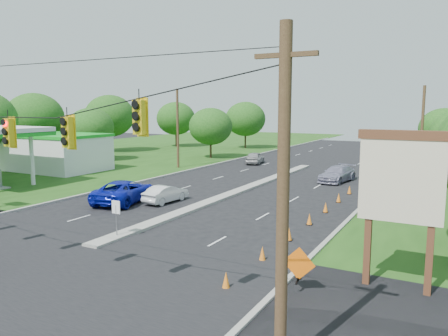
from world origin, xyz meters
The scene contains 40 objects.
ground centered at (0.00, 0.00, 0.00)m, with size 160.00×160.00×0.00m, color black.
grass_left centered at (-30.00, 20.00, 0.00)m, with size 40.00×160.00×0.06m, color #1E4714.
cross_street centered at (0.00, 0.00, 0.00)m, with size 160.00×14.00×0.02m, color black.
curb_left centered at (-10.10, 30.00, 0.00)m, with size 0.25×110.00×0.16m, color gray.
curb_right centered at (10.10, 30.00, 0.00)m, with size 0.25×110.00×0.16m, color gray.
median centered at (0.00, 21.00, 0.00)m, with size 1.00×34.00×0.18m, color gray.
median_sign centered at (0.00, 6.00, 1.46)m, with size 0.55×0.06×2.05m.
utility_pole_far_left centered at (-12.50, 30.00, 4.50)m, with size 0.28×0.28×9.00m, color #422D1C.
utility_pole_far_right centered at (12.50, 35.00, 4.50)m, with size 0.28×0.28×9.00m, color #422D1C.
gas_station centered at (-23.64, 20.24, 2.58)m, with size 18.40×19.70×5.20m.
pylon_sign centered at (14.31, 6.20, 4.00)m, with size 5.90×2.30×6.12m.
cone_0 centered at (8.23, 3.00, 0.35)m, with size 0.32×0.32×0.70m, color orange.
cone_1 centered at (8.23, 6.50, 0.35)m, with size 0.32×0.32×0.70m, color orange.
cone_2 centered at (8.23, 10.00, 0.35)m, with size 0.32×0.32×0.70m, color orange.
cone_3 centered at (8.23, 13.50, 0.35)m, with size 0.32×0.32×0.70m, color orange.
cone_4 centered at (8.23, 17.00, 0.35)m, with size 0.32×0.32×0.70m, color orange.
cone_5 centered at (8.23, 20.50, 0.35)m, with size 0.32×0.32×0.70m, color orange.
cone_6 centered at (8.23, 24.00, 0.35)m, with size 0.32×0.32×0.70m, color orange.
cone_7 centered at (8.83, 27.50, 0.35)m, with size 0.32×0.32×0.70m, color orange.
cone_8 centered at (8.83, 31.00, 0.35)m, with size 0.32×0.32×0.70m, color orange.
cone_9 centered at (8.83, 34.50, 0.35)m, with size 0.32×0.32×0.70m, color orange.
cone_10 centered at (8.83, 38.00, 0.35)m, with size 0.32×0.32×0.70m, color orange.
cone_11 centered at (8.83, 41.50, 0.35)m, with size 0.32×0.32×0.70m, color orange.
cone_12 centered at (8.83, 45.00, 0.35)m, with size 0.32×0.32×0.70m, color orange.
cone_13 centered at (8.83, 48.50, 0.35)m, with size 0.32×0.32×0.70m, color orange.
work_sign_0 centered at (10.80, 4.00, 1.09)m, with size 1.27×0.58×1.37m.
work_sign_1 centered at (10.80, 18.00, 1.09)m, with size 1.27×0.58×1.37m.
work_sign_2 centered at (10.80, 32.00, 1.09)m, with size 1.27×0.58×1.37m.
tree_2 centered at (-26.00, 30.00, 4.34)m, with size 5.88×5.88×6.86m.
tree_3 centered at (-32.00, 40.00, 5.58)m, with size 7.56×7.56×8.82m.
tree_4 centered at (-28.00, 52.00, 4.96)m, with size 6.72×6.72×7.84m.
tree_5 centered at (-14.00, 40.00, 4.34)m, with size 5.88×5.88×6.86m.
tree_6 centered at (-16.00, 55.00, 4.96)m, with size 6.72×6.72×7.84m.
tree_12 centered at (14.00, 48.00, 4.34)m, with size 5.88×5.88×6.86m.
tree_14 centered at (-34.00, 28.00, 5.58)m, with size 7.56×7.56×8.82m.
white_sedan centered at (-2.97, 14.49, 0.64)m, with size 1.35×3.87×1.28m, color silver.
blue_pickup centered at (-5.64, 13.04, 0.83)m, with size 2.74×5.95×1.65m, color #0C18AC.
silver_car_far centered at (5.88, 29.42, 0.74)m, with size 2.08×5.11×1.48m, color #8A88A2.
silver_car_oncoming centered at (-6.36, 37.74, 0.74)m, with size 1.75×4.34×1.48m, color #9B9B9B.
dark_car_receding centered at (7.73, 47.46, 0.66)m, with size 1.39×3.99×1.31m, color black.
Camera 1 is at (15.81, -11.11, 6.97)m, focal length 35.00 mm.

